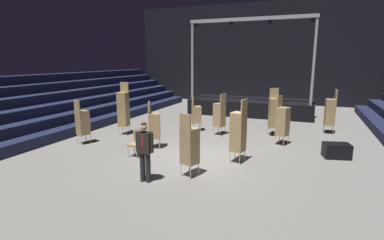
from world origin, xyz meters
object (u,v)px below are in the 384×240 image
at_px(chair_stack_rear_centre, 274,112).
at_px(chair_stack_aisle_left, 196,114).
at_px(chair_stack_mid_left, 154,125).
at_px(equipment_road_case, 337,151).
at_px(man_with_tie, 145,148).
at_px(chair_stack_mid_right, 190,145).
at_px(chair_stack_front_right, 238,131).
at_px(chair_stack_mid_centre, 123,109).
at_px(chair_stack_rear_left, 82,122).
at_px(chair_stack_front_left, 283,121).
at_px(stage_riser, 251,105).
at_px(loose_chair_near_man, 136,142).
at_px(chair_stack_rear_right, 330,112).
at_px(chair_stack_aisle_right, 219,114).

height_order(chair_stack_rear_centre, chair_stack_aisle_left, chair_stack_rear_centre).
bearing_deg(chair_stack_mid_left, equipment_road_case, 76.66).
height_order(man_with_tie, chair_stack_mid_right, chair_stack_mid_right).
bearing_deg(chair_stack_mid_left, chair_stack_front_right, 58.04).
height_order(chair_stack_mid_centre, chair_stack_rear_left, chair_stack_mid_centre).
bearing_deg(equipment_road_case, chair_stack_front_right, -150.97).
height_order(chair_stack_mid_right, chair_stack_rear_centre, chair_stack_rear_centre).
height_order(chair_stack_front_right, equipment_road_case, chair_stack_front_right).
bearing_deg(chair_stack_aisle_left, chair_stack_rear_centre, 68.22).
height_order(chair_stack_front_left, chair_stack_front_right, chair_stack_front_right).
bearing_deg(chair_stack_rear_left, stage_riser, 81.38).
bearing_deg(stage_riser, chair_stack_rear_centre, -69.02).
bearing_deg(loose_chair_near_man, chair_stack_front_left, -140.47).
bearing_deg(stage_riser, chair_stack_front_left, -69.40).
xyz_separation_m(chair_stack_front_right, chair_stack_rear_centre, (0.71, 4.28, 0.00)).
relative_size(chair_stack_mid_left, chair_stack_mid_centre, 0.76).
bearing_deg(chair_stack_aisle_left, chair_stack_mid_centre, -85.67).
bearing_deg(stage_riser, chair_stack_front_right, -82.09).
xyz_separation_m(chair_stack_rear_right, chair_stack_aisle_left, (-6.15, -1.86, -0.21)).
distance_m(man_with_tie, loose_chair_near_man, 2.53).
height_order(equipment_road_case, loose_chair_near_man, loose_chair_near_man).
xyz_separation_m(man_with_tie, chair_stack_rear_right, (5.27, 8.34, 0.06)).
xyz_separation_m(chair_stack_mid_right, chair_stack_aisle_left, (-1.92, 5.61, -0.13)).
height_order(chair_stack_rear_left, chair_stack_rear_centre, chair_stack_rear_centre).
bearing_deg(equipment_road_case, chair_stack_aisle_right, 161.00).
xyz_separation_m(man_with_tie, equipment_road_case, (5.34, 4.44, -0.75)).
height_order(chair_stack_rear_left, chair_stack_rear_right, chair_stack_rear_right).
height_order(man_with_tie, chair_stack_aisle_right, chair_stack_aisle_right).
distance_m(stage_riser, chair_stack_front_left, 7.27).
bearing_deg(loose_chair_near_man, chair_stack_mid_centre, -44.53).
xyz_separation_m(chair_stack_front_left, equipment_road_case, (2.01, -1.02, -0.76)).
xyz_separation_m(chair_stack_mid_left, equipment_road_case, (6.74, 1.34, -0.68)).
bearing_deg(chair_stack_aisle_right, man_with_tie, -164.29).
relative_size(chair_stack_rear_left, chair_stack_aisle_left, 1.10).
height_order(chair_stack_mid_left, chair_stack_aisle_right, chair_stack_aisle_right).
xyz_separation_m(chair_stack_mid_left, chair_stack_mid_right, (2.43, -2.24, 0.04)).
bearing_deg(chair_stack_mid_left, chair_stack_mid_centre, -145.37).
xyz_separation_m(stage_riser, chair_stack_aisle_right, (-0.36, -6.11, 0.40)).
relative_size(man_with_tie, loose_chair_near_man, 1.88).
distance_m(chair_stack_rear_centre, chair_stack_aisle_right, 2.53).
distance_m(chair_stack_front_right, chair_stack_mid_left, 3.54).
bearing_deg(chair_stack_front_left, chair_stack_aisle_left, -81.01).
relative_size(stage_riser, chair_stack_rear_right, 3.63).
bearing_deg(man_with_tie, stage_riser, -95.16).
height_order(stage_riser, chair_stack_mid_centre, stage_riser).
relative_size(chair_stack_front_left, chair_stack_front_right, 0.92).
distance_m(stage_riser, chair_stack_rear_right, 5.98).
height_order(chair_stack_front_left, chair_stack_rear_centre, chair_stack_rear_centre).
bearing_deg(man_with_tie, loose_chair_near_man, -53.68).
relative_size(chair_stack_aisle_left, loose_chair_near_man, 1.81).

